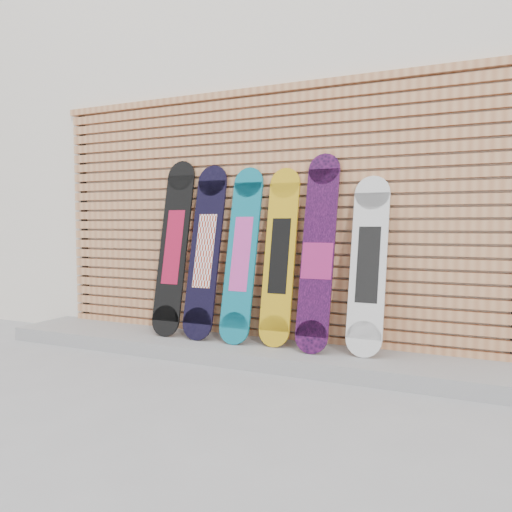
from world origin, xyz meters
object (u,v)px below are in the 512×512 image
Objects in this scene: snowboard_0 at (174,247)px; snowboard_5 at (368,265)px; snowboard_4 at (318,252)px; snowboard_1 at (205,251)px; snowboard_3 at (280,256)px; snowboard_2 at (242,254)px.

snowboard_0 is 1.76m from snowboard_5.
snowboard_1 is at bearing 179.27° from snowboard_4.
snowboard_4 is (1.03, -0.01, 0.01)m from snowboard_1.
snowboard_4 is at bearing -0.73° from snowboard_1.
snowboard_2 is at bearing -175.01° from snowboard_3.
snowboard_5 is at bearing 4.99° from snowboard_4.
snowboard_3 is 0.35m from snowboard_4.
snowboard_0 is 0.69m from snowboard_2.
snowboard_0 reaches higher than snowboard_2.
snowboard_1 reaches higher than snowboard_3.
snowboard_5 is (0.73, -0.01, -0.05)m from snowboard_3.
snowboard_0 is at bearing -179.45° from snowboard_5.
snowboard_1 is 1.02× the size of snowboard_2.
snowboard_1 is at bearing -177.67° from snowboard_3.
snowboard_2 reaches higher than snowboard_3.
snowboard_1 is 0.97× the size of snowboard_4.
snowboard_1 is 1.43m from snowboard_5.
snowboard_3 is at bearing 179.44° from snowboard_5.
snowboard_1 is 1.03m from snowboard_4.
snowboard_0 is 1.01× the size of snowboard_4.
snowboard_4 is 1.14× the size of snowboard_5.
snowboard_2 is (0.69, -0.01, -0.05)m from snowboard_0.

